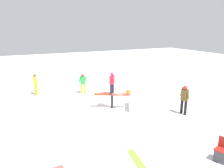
% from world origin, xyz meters
% --- Properties ---
extents(ground_plane, '(60.00, 60.00, 0.00)m').
position_xyz_m(ground_plane, '(0.00, 0.00, 0.00)').
color(ground_plane, white).
extents(rail_feature, '(2.02, 1.24, 0.91)m').
position_xyz_m(rail_feature, '(0.00, 0.00, 0.76)').
color(rail_feature, black).
rests_on(rail_feature, ground).
extents(snow_kicker_ramp, '(2.29, 2.17, 0.67)m').
position_xyz_m(snow_kicker_ramp, '(-1.71, 0.90, 0.33)').
color(snow_kicker_ramp, white).
rests_on(snow_kicker_ramp, ground).
extents(main_rider_on_rail, '(1.13, 1.18, 1.33)m').
position_xyz_m(main_rider_on_rail, '(0.00, 0.00, 1.57)').
color(main_rider_on_rail, '#DF6D5E').
rests_on(main_rider_on_rail, rail_feature).
extents(bystander_green, '(0.60, 0.28, 1.48)m').
position_xyz_m(bystander_green, '(0.62, -3.66, 0.83)').
color(bystander_green, yellow).
rests_on(bystander_green, ground).
extents(bystander_yellow, '(0.27, 0.69, 1.55)m').
position_xyz_m(bystander_yellow, '(3.80, -4.79, 0.87)').
color(bystander_yellow, yellow).
rests_on(bystander_yellow, ground).
extents(bystander_brown, '(0.24, 0.67, 1.66)m').
position_xyz_m(bystander_brown, '(-3.23, 2.59, 0.94)').
color(bystander_brown, black).
rests_on(bystander_brown, ground).
extents(loose_snowboard_lime, '(0.53, 1.53, 0.02)m').
position_xyz_m(loose_snowboard_lime, '(1.51, 5.29, 0.01)').
color(loose_snowboard_lime, '#89D438').
rests_on(loose_snowboard_lime, ground).
extents(folding_chair, '(0.55, 0.55, 0.88)m').
position_xyz_m(folding_chair, '(-1.30, 6.61, 0.41)').
color(folding_chair, '#3F3F44').
rests_on(folding_chair, ground).
extents(backpack_on_snow, '(0.36, 0.32, 0.34)m').
position_xyz_m(backpack_on_snow, '(-2.27, -1.95, 0.17)').
color(backpack_on_snow, orange).
rests_on(backpack_on_snow, ground).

